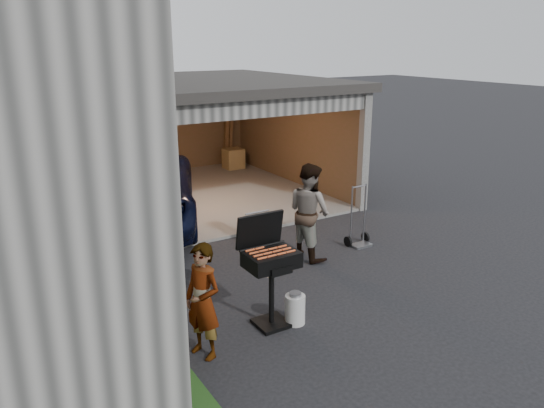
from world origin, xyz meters
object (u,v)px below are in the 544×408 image
(man, at_px, (309,211))
(hand_truck, at_px, (359,234))
(plywood_panel, at_px, (135,318))
(woman, at_px, (203,301))
(minivan, at_px, (139,194))
(propane_tank, at_px, (295,309))
(bbq_grill, at_px, (270,262))

(man, relative_size, hand_truck, 1.47)
(plywood_panel, relative_size, hand_truck, 0.81)
(woman, relative_size, hand_truck, 1.25)
(man, bearing_deg, minivan, 25.07)
(woman, bearing_deg, man, 103.22)
(propane_tank, bearing_deg, minivan, 95.68)
(man, bearing_deg, woman, 116.15)
(man, height_order, bbq_grill, man)
(minivan, distance_m, plywood_panel, 4.94)
(bbq_grill, relative_size, hand_truck, 1.31)
(minivan, xyz_separation_m, woman, (-0.89, -5.18, 0.05))
(bbq_grill, bearing_deg, hand_truck, 28.70)
(plywood_panel, bearing_deg, minivan, 71.13)
(man, relative_size, plywood_panel, 1.82)
(minivan, height_order, man, man)
(minivan, distance_m, man, 3.88)
(minivan, bearing_deg, woman, -78.38)
(hand_truck, bearing_deg, woman, -156.25)
(bbq_grill, bearing_deg, propane_tank, -28.99)
(minivan, relative_size, woman, 3.33)
(man, relative_size, propane_tank, 4.14)
(minivan, height_order, hand_truck, minivan)
(minivan, distance_m, woman, 5.26)
(man, xyz_separation_m, hand_truck, (1.17, -0.03, -0.64))
(propane_tank, bearing_deg, hand_truck, 33.91)
(minivan, bearing_deg, man, -36.93)
(woman, xyz_separation_m, hand_truck, (4.09, 1.86, -0.51))
(woman, relative_size, plywood_panel, 1.55)
(man, bearing_deg, hand_truck, -97.88)
(propane_tank, height_order, hand_truck, hand_truck)
(minivan, relative_size, bbq_grill, 3.18)
(bbq_grill, xyz_separation_m, propane_tank, (0.31, -0.17, -0.72))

